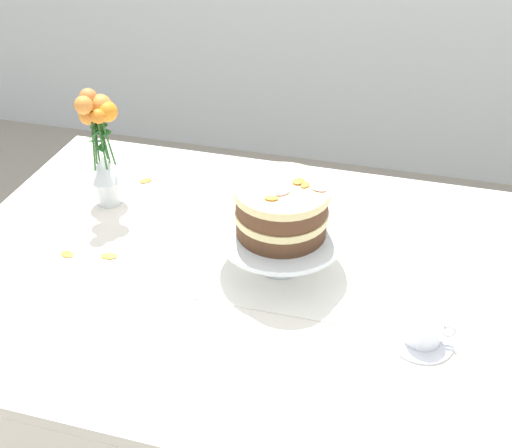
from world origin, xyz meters
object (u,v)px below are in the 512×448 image
layer_cake (282,209)px  dining_table (238,301)px  teacup (423,331)px  cake_stand (281,237)px  flower_vase (102,147)px

layer_cake → dining_table: bearing=-152.8°
teacup → layer_cake: bearing=154.3°
cake_stand → teacup: size_ratio=2.18×
dining_table → flower_vase: 0.53m
dining_table → layer_cake: 0.27m
layer_cake → teacup: (0.33, -0.16, -0.13)m
dining_table → cake_stand: size_ratio=4.83×
dining_table → cake_stand: bearing=27.3°
teacup → cake_stand: bearing=154.3°
dining_table → layer_cake: layer_cake is taller
cake_stand → flower_vase: (-0.50, 0.14, 0.09)m
cake_stand → teacup: 0.37m
cake_stand → layer_cake: (0.00, -0.00, 0.08)m
layer_cake → flower_vase: 0.52m
dining_table → flower_vase: bearing=155.2°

